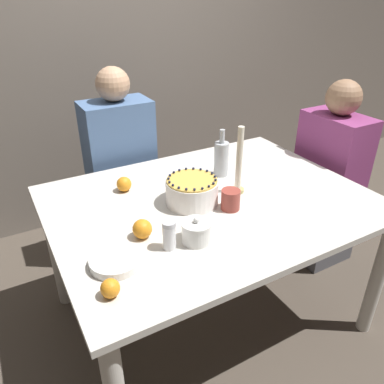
# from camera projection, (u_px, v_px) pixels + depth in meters

# --- Properties ---
(ground_plane) EXTENTS (12.00, 12.00, 0.00)m
(ground_plane) POSITION_uv_depth(u_px,v_px,m) (208.00, 313.00, 2.14)
(ground_plane) COLOR #4C4238
(wall_behind) EXTENTS (8.00, 0.05, 2.60)m
(wall_behind) POSITION_uv_depth(u_px,v_px,m) (106.00, 43.00, 2.59)
(wall_behind) COLOR slate
(wall_behind) RESTS_ON ground_plane
(dining_table) EXTENTS (1.49, 1.12, 0.75)m
(dining_table) POSITION_uv_depth(u_px,v_px,m) (211.00, 216.00, 1.83)
(dining_table) COLOR beige
(dining_table) RESTS_ON ground_plane
(cake) EXTENTS (0.24, 0.24, 0.13)m
(cake) POSITION_uv_depth(u_px,v_px,m) (192.00, 191.00, 1.72)
(cake) COLOR white
(cake) RESTS_ON dining_table
(sugar_bowl) EXTENTS (0.12, 0.12, 0.11)m
(sugar_bowl) POSITION_uv_depth(u_px,v_px,m) (196.00, 232.00, 1.46)
(sugar_bowl) COLOR white
(sugar_bowl) RESTS_ON dining_table
(sugar_shaker) EXTENTS (0.05, 0.05, 0.12)m
(sugar_shaker) POSITION_uv_depth(u_px,v_px,m) (169.00, 235.00, 1.42)
(sugar_shaker) COLOR white
(sugar_shaker) RESTS_ON dining_table
(plate_stack) EXTENTS (0.19, 0.19, 0.03)m
(plate_stack) POSITION_uv_depth(u_px,v_px,m) (115.00, 261.00, 1.35)
(plate_stack) COLOR white
(plate_stack) RESTS_ON dining_table
(candle) EXTENTS (0.07, 0.07, 0.33)m
(candle) POSITION_uv_depth(u_px,v_px,m) (239.00, 166.00, 1.78)
(candle) COLOR tan
(candle) RESTS_ON dining_table
(bottle) EXTENTS (0.08, 0.08, 0.25)m
(bottle) POSITION_uv_depth(u_px,v_px,m) (221.00, 158.00, 1.97)
(bottle) COLOR #B2B7BC
(bottle) RESTS_ON dining_table
(cup) EXTENTS (0.09, 0.09, 0.09)m
(cup) POSITION_uv_depth(u_px,v_px,m) (231.00, 200.00, 1.68)
(cup) COLOR #993D33
(cup) RESTS_ON dining_table
(orange_fruit_0) EXTENTS (0.06, 0.06, 0.06)m
(orange_fruit_0) POSITION_uv_depth(u_px,v_px,m) (110.00, 288.00, 1.20)
(orange_fruit_0) COLOR orange
(orange_fruit_0) RESTS_ON dining_table
(orange_fruit_1) EXTENTS (0.07, 0.07, 0.07)m
(orange_fruit_1) POSITION_uv_depth(u_px,v_px,m) (124.00, 184.00, 1.84)
(orange_fruit_1) COLOR orange
(orange_fruit_1) RESTS_ON dining_table
(orange_fruit_2) EXTENTS (0.08, 0.08, 0.08)m
(orange_fruit_2) POSITION_uv_depth(u_px,v_px,m) (142.00, 229.00, 1.49)
(orange_fruit_2) COLOR orange
(orange_fruit_2) RESTS_ON dining_table
(person_man_blue_shirt) EXTENTS (0.40, 0.34, 1.26)m
(person_man_blue_shirt) POSITION_uv_depth(u_px,v_px,m) (123.00, 182.00, 2.38)
(person_man_blue_shirt) COLOR #473D33
(person_man_blue_shirt) RESTS_ON ground_plane
(person_woman_floral) EXTENTS (0.34, 0.40, 1.19)m
(person_woman_floral) POSITION_uv_depth(u_px,v_px,m) (326.00, 187.00, 2.38)
(person_woman_floral) COLOR #595960
(person_woman_floral) RESTS_ON ground_plane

